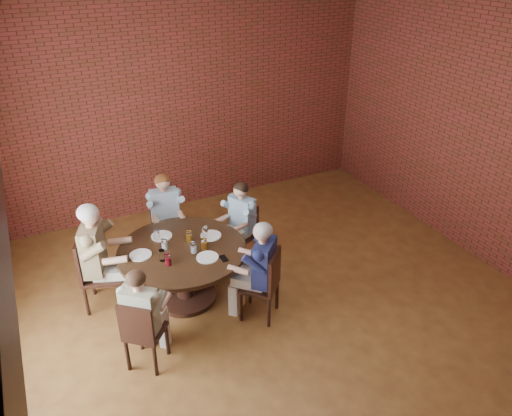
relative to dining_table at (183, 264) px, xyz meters
name	(u,v)px	position (x,y,z in m)	size (l,w,h in m)	color
floor	(281,329)	(0.81, -1.04, -0.53)	(7.00, 7.00, 0.00)	brown
ceiling	(291,24)	(0.81, -1.04, 2.87)	(7.00, 7.00, 0.00)	silver
wall_back	(176,107)	(0.81, 2.46, 1.17)	(7.00, 7.00, 0.00)	maroon
wall_right	(510,148)	(4.06, -1.04, 1.17)	(7.00, 7.00, 0.00)	maroon
dining_table	(183,264)	(0.00, 0.00, 0.00)	(1.55, 1.55, 0.75)	#331811
chair_a	(243,231)	(1.02, 0.46, -0.05)	(0.49, 0.49, 0.87)	#331811
diner_a	(240,224)	(0.96, 0.43, 0.08)	(0.46, 0.57, 1.22)	teal
chair_b	(166,224)	(0.12, 1.09, -0.04)	(0.43, 0.43, 0.90)	#331811
diner_b	(166,218)	(0.11, 1.01, 0.10)	(0.48, 0.59, 1.26)	#96AFBF
chair_c	(94,269)	(-1.00, 0.37, 0.00)	(0.59, 0.59, 0.97)	#331811
diner_c	(100,257)	(-0.91, 0.34, 0.17)	(0.57, 0.70, 1.40)	brown
chair_d	(142,332)	(-0.75, -0.90, -0.05)	(0.52, 0.52, 0.88)	#331811
diner_d	(144,318)	(-0.71, -0.84, 0.08)	(0.46, 0.57, 1.22)	tan
chair_e	(266,282)	(0.76, -0.74, -0.03)	(0.57, 0.57, 0.91)	#331811
diner_e	(259,271)	(0.70, -0.68, 0.11)	(0.50, 0.61, 1.29)	#1A1F48
plate_a	(211,236)	(0.42, 0.11, 0.23)	(0.26, 0.26, 0.01)	white
plate_b	(162,236)	(-0.14, 0.38, 0.23)	(0.26, 0.26, 0.01)	white
plate_c	(141,255)	(-0.48, 0.08, 0.23)	(0.26, 0.26, 0.01)	white
plate_d	(207,257)	(0.21, -0.31, 0.23)	(0.26, 0.26, 0.01)	white
glass_a	(205,232)	(0.35, 0.12, 0.29)	(0.07, 0.07, 0.14)	white
glass_b	(189,236)	(0.14, 0.13, 0.29)	(0.07, 0.07, 0.14)	white
glass_c	(157,235)	(-0.21, 0.32, 0.29)	(0.07, 0.07, 0.14)	white
glass_d	(164,244)	(-0.18, 0.08, 0.29)	(0.07, 0.07, 0.14)	white
glass_e	(162,255)	(-0.28, -0.13, 0.29)	(0.07, 0.07, 0.14)	white
glass_f	(168,260)	(-0.24, -0.25, 0.29)	(0.07, 0.07, 0.14)	white
glass_g	(194,248)	(0.10, -0.14, 0.29)	(0.07, 0.07, 0.14)	white
glass_h	(204,244)	(0.25, -0.12, 0.29)	(0.07, 0.07, 0.14)	white
smartphone	(224,258)	(0.37, -0.42, 0.23)	(0.07, 0.14, 0.01)	black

